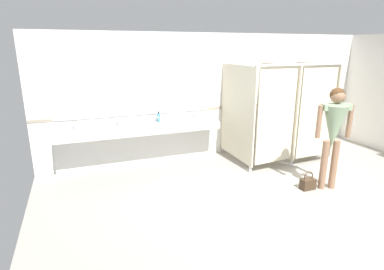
{
  "coord_description": "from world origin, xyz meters",
  "views": [
    {
      "loc": [
        -3.04,
        -3.7,
        2.34
      ],
      "look_at": [
        -1.34,
        0.73,
        0.99
      ],
      "focal_mm": 28.97,
      "sensor_mm": 36.0,
      "label": 1
    }
  ],
  "objects_px": {
    "handbag": "(308,183)",
    "soap_dispenser": "(159,117)",
    "paper_cup": "(84,129)",
    "person_standing": "(334,126)"
  },
  "relations": [
    {
      "from": "soap_dispenser",
      "to": "paper_cup",
      "type": "bearing_deg",
      "value": -170.31
    },
    {
      "from": "soap_dispenser",
      "to": "person_standing",
      "type": "bearing_deg",
      "value": -43.41
    },
    {
      "from": "handbag",
      "to": "soap_dispenser",
      "type": "bearing_deg",
      "value": 133.16
    },
    {
      "from": "handbag",
      "to": "soap_dispenser",
      "type": "relative_size",
      "value": 1.53
    },
    {
      "from": "paper_cup",
      "to": "person_standing",
      "type": "bearing_deg",
      "value": -27.51
    },
    {
      "from": "person_standing",
      "to": "paper_cup",
      "type": "xyz_separation_m",
      "value": [
        -3.81,
        1.98,
        -0.18
      ]
    },
    {
      "from": "person_standing",
      "to": "soap_dispenser",
      "type": "bearing_deg",
      "value": 136.59
    },
    {
      "from": "person_standing",
      "to": "paper_cup",
      "type": "relative_size",
      "value": 18.21
    },
    {
      "from": "person_standing",
      "to": "handbag",
      "type": "xyz_separation_m",
      "value": [
        -0.34,
        0.08,
        -1.0
      ]
    },
    {
      "from": "person_standing",
      "to": "handbag",
      "type": "bearing_deg",
      "value": 167.21
    }
  ]
}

